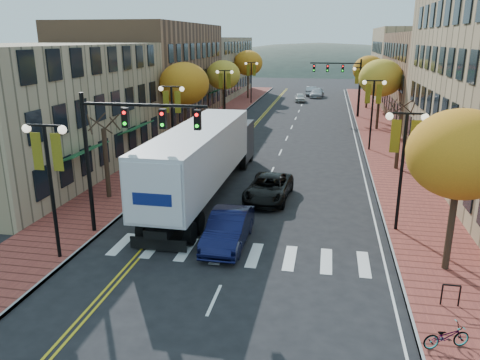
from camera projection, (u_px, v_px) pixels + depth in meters
The scene contains 32 objects.
ground at pixel (226, 275), 19.38m from camera, with size 200.00×200.00×0.00m, color black.
sidewalk_left at pixel (209, 126), 51.51m from camera, with size 4.00×85.00×0.15m, color brown.
sidewalk_right at pixel (378, 132), 48.32m from camera, with size 4.00×85.00×0.15m, color brown.
building_left_near at pixel (31, 110), 33.30m from camera, with size 12.00×22.00×9.00m, color #9E8966.
building_left_mid at pixel (149, 73), 54.63m from camera, with size 12.00×24.00×11.00m, color brown.
building_left_far at pixel (204, 67), 78.36m from camera, with size 12.00×26.00×9.50m, color #9E8966.
building_right_mid at pixel (458, 78), 54.14m from camera, with size 15.00×24.00×10.00m, color brown.
building_right_far at pixel (424, 63), 74.68m from camera, with size 15.00×20.00×11.00m, color #9E8966.
tree_left_a at pixel (106, 163), 27.84m from camera, with size 0.28×0.28×4.20m.
tree_left_b at pixel (184, 84), 41.95m from camera, with size 4.48×4.48×7.21m.
tree_left_c at pixel (223, 75), 57.11m from camera, with size 4.16×4.16×6.69m.
tree_left_d at pixel (248, 63), 73.87m from camera, with size 4.61×4.61×7.42m.
tree_right_a at pixel (461, 154), 18.20m from camera, with size 4.16×4.16×6.69m.
tree_right_b at pixel (399, 140), 34.05m from camera, with size 0.28×0.28×4.20m.
tree_right_c at pixel (381, 78), 48.17m from camera, with size 4.48×4.48×7.21m.
tree_right_d at pixel (369, 70), 63.26m from camera, with size 4.35×4.35×7.00m.
lamp_left_a at pixel (49, 166), 19.46m from camera, with size 1.96×0.36×6.05m.
lamp_left_b at pixel (172, 110), 34.50m from camera, with size 1.96×0.36×6.05m.
lamp_left_c at pixel (225, 86), 51.42m from camera, with size 1.96×0.36×6.05m.
lamp_left_d at pixel (251, 74), 68.35m from camera, with size 1.96×0.36×6.05m.
lamp_right_a at pixel (404, 149), 22.44m from camera, with size 1.96×0.36×6.05m.
lamp_right_b at pixel (373, 101), 39.37m from camera, with size 1.96×0.36×6.05m.
lamp_right_c at pixel (361, 82), 56.29m from camera, with size 1.96×0.36×6.05m.
traffic_mast_near at pixel (123, 138), 21.73m from camera, with size 6.10×0.35×7.00m.
traffic_mast_far at pixel (344, 77), 56.46m from camera, with size 6.10×0.34×7.00m.
semi_truck at pixel (206, 154), 28.52m from camera, with size 3.09×18.00×4.49m.
navy_sedan at pixel (228, 229), 21.98m from camera, with size 1.70×4.88×1.61m, color black.
black_suv at pixel (269, 188), 28.21m from camera, with size 2.44×5.28×1.47m, color black.
car_far_white at pixel (300, 98), 71.71m from camera, with size 1.53×3.80×1.29m, color silver.
car_far_silver at pixel (317, 93), 77.17m from camera, with size 1.98×4.88×1.42m, color #B1B2B9.
car_far_oncoming at pixel (311, 91), 79.69m from camera, with size 1.60×4.59×1.51m, color #9C9DA4.
bicycle at pixel (446, 336), 14.47m from camera, with size 0.53×1.52×0.80m, color gray.
Camera 1 is at (3.81, -16.99, 9.40)m, focal length 35.00 mm.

